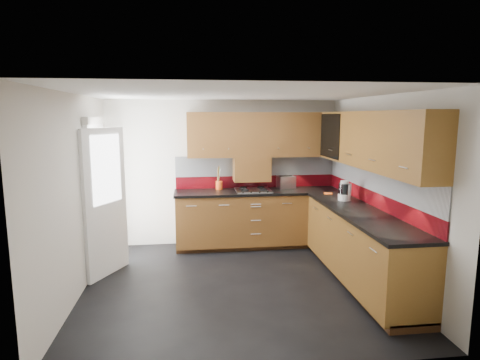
{
  "coord_description": "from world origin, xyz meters",
  "views": [
    {
      "loc": [
        -0.56,
        -4.84,
        2.14
      ],
      "look_at": [
        0.13,
        0.65,
        1.25
      ],
      "focal_mm": 30.0,
      "sensor_mm": 36.0,
      "label": 1
    }
  ],
  "objects": [
    {
      "name": "base_cabinets",
      "position": [
        1.07,
        0.72,
        0.44
      ],
      "size": [
        2.7,
        3.2,
        0.95
      ],
      "color": "#553113",
      "rests_on": "room"
    },
    {
      "name": "utensil_pot",
      "position": [
        -0.09,
        1.67,
        1.03
      ],
      "size": [
        0.11,
        0.11,
        0.39
      ],
      "color": "#DA4F14",
      "rests_on": "countertop"
    },
    {
      "name": "paper_towel",
      "position": [
        1.67,
        0.56,
        1.06
      ],
      "size": [
        0.13,
        0.13,
        0.24
      ],
      "primitive_type": "cylinder",
      "rotation": [
        0.0,
        0.0,
        -0.2
      ],
      "color": "white",
      "rests_on": "countertop"
    },
    {
      "name": "countertop",
      "position": [
        1.05,
        0.7,
        0.92
      ],
      "size": [
        2.72,
        3.22,
        0.04
      ],
      "color": "black",
      "rests_on": "base_cabinets"
    },
    {
      "name": "upper_cabinets",
      "position": [
        1.23,
        0.78,
        1.84
      ],
      "size": [
        2.5,
        3.2,
        0.72
      ],
      "color": "#553113",
      "rests_on": "room"
    },
    {
      "name": "orange_cloth",
      "position": [
        1.57,
        1.06,
        0.95
      ],
      "size": [
        0.15,
        0.14,
        0.01
      ],
      "primitive_type": "cube",
      "rotation": [
        0.0,
        0.0,
        -0.3
      ],
      "color": "#D45217",
      "rests_on": "countertop"
    },
    {
      "name": "food_processor",
      "position": [
        1.63,
        0.58,
        1.07
      ],
      "size": [
        0.17,
        0.17,
        0.28
      ],
      "color": "white",
      "rests_on": "countertop"
    },
    {
      "name": "room",
      "position": [
        0.0,
        0.0,
        1.5
      ],
      "size": [
        4.0,
        3.8,
        2.64
      ],
      "color": "black"
    },
    {
      "name": "toaster",
      "position": [
        1.04,
        1.66,
        1.04
      ],
      "size": [
        0.32,
        0.24,
        0.21
      ],
      "color": "silver",
      "rests_on": "countertop"
    },
    {
      "name": "glass_cabinet",
      "position": [
        1.71,
        1.07,
        1.87
      ],
      "size": [
        0.32,
        0.8,
        0.66
      ],
      "color": "black",
      "rests_on": "room"
    },
    {
      "name": "gas_hob",
      "position": [
        0.45,
        1.47,
        0.95
      ],
      "size": [
        0.57,
        0.5,
        0.04
      ],
      "color": "silver",
      "rests_on": "countertop"
    },
    {
      "name": "backsplash",
      "position": [
        1.28,
        0.93,
        1.21
      ],
      "size": [
        2.7,
        3.2,
        0.54
      ],
      "color": "maroon",
      "rests_on": "countertop"
    },
    {
      "name": "extractor_hood",
      "position": [
        0.45,
        1.64,
        1.28
      ],
      "size": [
        0.6,
        0.33,
        0.4
      ],
      "primitive_type": "cube",
      "color": "#553113",
      "rests_on": "room"
    },
    {
      "name": "back_door",
      "position": [
        -1.78,
        0.75,
        1.03
      ],
      "size": [
        0.42,
        1.19,
        2.04
      ],
      "color": "white",
      "rests_on": "room"
    }
  ]
}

